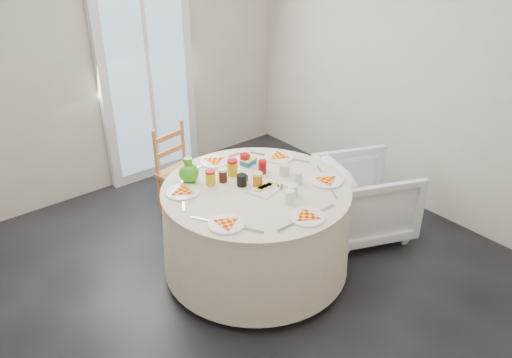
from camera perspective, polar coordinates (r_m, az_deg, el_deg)
floor at (r=3.90m, az=-2.10°, el=-11.35°), size 4.00×4.00×0.00m
wall_back at (r=4.91m, az=-17.10°, el=13.11°), size 4.00×0.02×2.60m
wall_right at (r=4.64m, az=18.08°, el=12.15°), size 0.02×4.00×2.60m
glass_door at (r=5.09m, az=-12.31°, el=11.28°), size 1.00×0.08×2.10m
table at (r=3.78m, az=0.00°, el=-5.68°), size 1.40×1.40×0.71m
wooden_chair at (r=4.49m, az=-8.40°, el=1.32°), size 0.44×0.43×0.85m
armchair at (r=4.32m, az=12.38°, el=-1.46°), size 0.89×0.91×0.73m
place_settings at (r=3.57m, az=0.00°, el=-0.42°), size 1.29×1.29×0.02m
jar_cluster at (r=3.67m, az=-2.32°, el=1.23°), size 0.52×0.40×0.14m
butter_tub at (r=3.90m, az=-0.89°, el=2.40°), size 0.14×0.11×0.05m
green_pitcher at (r=3.63m, az=-7.74°, el=1.59°), size 0.17×0.17×0.19m
cheese_platter at (r=3.55m, az=1.27°, el=-0.59°), size 0.29×0.23×0.03m
mugs_glasses at (r=3.60m, az=1.79°, el=0.53°), size 0.66×0.66×0.10m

